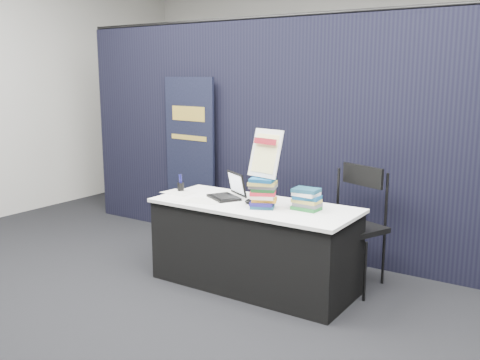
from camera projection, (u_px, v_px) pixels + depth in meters
name	position (u px, v px, depth m)	size (l,w,h in m)	color
floor	(217.00, 307.00, 4.32)	(8.00, 8.00, 0.00)	black
wall_back	(390.00, 82.00, 7.24)	(8.00, 0.02, 3.50)	#B1AFA7
drape_partition	(310.00, 140.00, 5.39)	(6.00, 0.08, 2.40)	black
display_table	(254.00, 245.00, 4.69)	(1.80, 0.75, 0.75)	black
laptop	(226.00, 192.00, 4.83)	(0.37, 0.38, 0.23)	black
mouse	(251.00, 201.00, 4.63)	(0.08, 0.13, 0.04)	black
brochure_left	(178.00, 193.00, 5.04)	(0.29, 0.21, 0.00)	silver
brochure_mid	(177.00, 199.00, 4.80)	(0.28, 0.20, 0.00)	white
brochure_right	(204.00, 201.00, 4.72)	(0.29, 0.21, 0.00)	silver
pen_cup	(181.00, 187.00, 5.12)	(0.06, 0.06, 0.08)	black
book_stack_tall	(263.00, 193.00, 4.45)	(0.25, 0.23, 0.26)	navy
book_stack_short	(307.00, 199.00, 4.40)	(0.21, 0.16, 0.18)	#1B6629
info_sign	(265.00, 154.00, 4.41)	(0.32, 0.18, 0.41)	black
pullup_banner	(190.00, 166.00, 6.18)	(0.78, 0.17, 1.82)	black
stacking_chair	(353.00, 221.00, 4.67)	(0.62, 0.64, 1.06)	black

